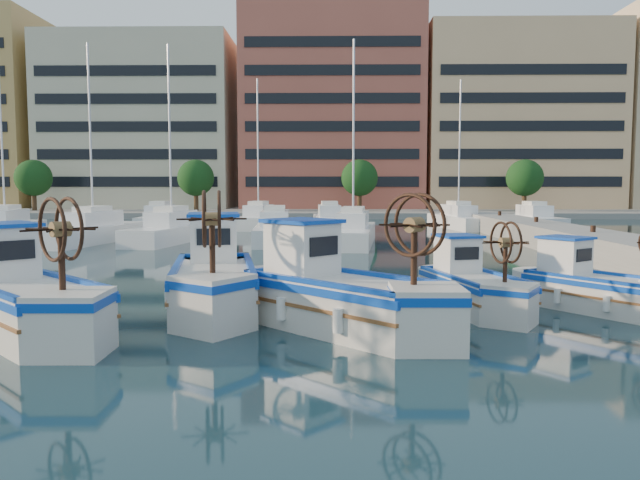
{
  "coord_description": "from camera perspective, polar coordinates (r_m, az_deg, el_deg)",
  "views": [
    {
      "loc": [
        0.8,
        -15.04,
        3.35
      ],
      "look_at": [
        0.45,
        6.09,
        1.5
      ],
      "focal_mm": 35.0,
      "sensor_mm": 36.0,
      "label": 1
    }
  ],
  "objects": [
    {
      "name": "yacht_marina",
      "position": [
        42.34,
        -4.5,
        1.16
      ],
      "size": [
        39.04,
        23.07,
        11.5
      ],
      "color": "white",
      "rests_on": "ground"
    },
    {
      "name": "fishing_boat_b",
      "position": [
        17.01,
        -9.68,
        -3.36
      ],
      "size": [
        2.95,
        5.35,
        3.25
      ],
      "rotation": [
        0.0,
        0.0,
        0.17
      ],
      "color": "silver",
      "rests_on": "ground"
    },
    {
      "name": "waterfront",
      "position": [
        80.9,
        7.04,
        10.46
      ],
      "size": [
        180.0,
        40.0,
        25.6
      ],
      "color": "gray",
      "rests_on": "ground"
    },
    {
      "name": "fishing_boat_d",
      "position": [
        17.33,
        13.73,
        -3.98
      ],
      "size": [
        2.49,
        4.12,
        2.49
      ],
      "rotation": [
        0.0,
        0.0,
        0.24
      ],
      "color": "silver",
      "rests_on": "ground"
    },
    {
      "name": "fishing_boat_c",
      "position": [
        14.55,
        1.58,
        -4.76
      ],
      "size": [
        4.96,
        4.93,
        3.21
      ],
      "rotation": [
        0.0,
        0.0,
        0.79
      ],
      "color": "silver",
      "rests_on": "ground"
    },
    {
      "name": "fishing_boat_e",
      "position": [
        18.27,
        23.83,
        -3.84
      ],
      "size": [
        3.52,
        3.97,
        2.46
      ],
      "rotation": [
        0.0,
        0.0,
        0.63
      ],
      "color": "silver",
      "rests_on": "ground"
    },
    {
      "name": "fishing_boat_a",
      "position": [
        15.55,
        -25.46,
        -4.68
      ],
      "size": [
        4.86,
        4.8,
        3.13
      ],
      "rotation": [
        0.0,
        0.0,
        0.8
      ],
      "color": "silver",
      "rests_on": "ground"
    },
    {
      "name": "ground",
      "position": [
        15.43,
        -2.05,
        -7.54
      ],
      "size": [
        300.0,
        300.0,
        0.0
      ],
      "primitive_type": "plane",
      "color": "#1A3945",
      "rests_on": "ground"
    }
  ]
}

